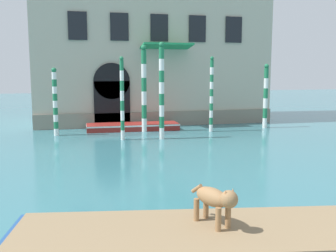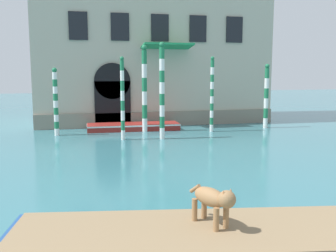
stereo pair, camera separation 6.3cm
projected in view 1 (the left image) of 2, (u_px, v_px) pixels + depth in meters
boat_foreground at (225, 243)px, 6.88m from camera, size 7.86×3.38×0.60m
dog_on_deck at (215, 199)px, 6.88m from camera, size 0.61×1.07×0.75m
boat_moored_near_palazzo at (133, 126)px, 21.93m from camera, size 5.14×1.62×0.37m
mooring_pole_0 at (55, 102)px, 19.86m from camera, size 0.25×0.25×3.44m
mooring_pole_1 at (122, 98)px, 18.54m from camera, size 0.19×0.19×3.95m
mooring_pole_2 at (266, 96)px, 22.49m from camera, size 0.26×0.26×3.67m
mooring_pole_3 at (162, 91)px, 18.76m from camera, size 0.26×0.26×4.63m
mooring_pole_4 at (211, 94)px, 21.08m from camera, size 0.20×0.20×4.04m
mooring_pole_5 at (144, 89)px, 21.02m from camera, size 0.29×0.29×4.63m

